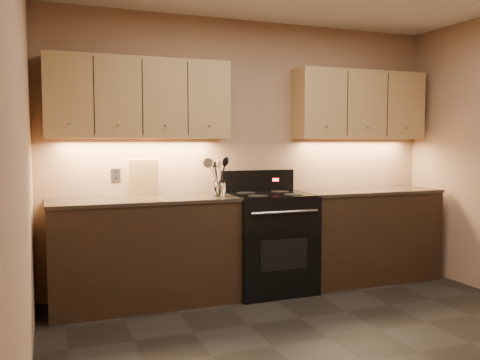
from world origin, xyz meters
name	(u,v)px	position (x,y,z in m)	size (l,w,h in m)	color
wall_back	(249,154)	(0.00, 2.00, 1.30)	(4.00, 0.04, 2.60)	#A58061
wall_left	(20,167)	(-2.00, 0.00, 1.30)	(0.04, 4.00, 2.60)	#A58061
counter_left	(145,251)	(-1.10, 1.70, 0.47)	(1.62, 0.62, 0.93)	black
counter_right	(365,234)	(1.18, 1.70, 0.47)	(1.46, 0.62, 0.93)	black
stove	(269,241)	(0.08, 1.68, 0.48)	(0.76, 0.68, 1.14)	black
upper_cab_left	(139,99)	(-1.10, 1.85, 1.80)	(1.60, 0.30, 0.70)	tan
upper_cab_right	(359,105)	(1.18, 1.85, 1.80)	(1.44, 0.30, 0.70)	tan
outlet_plate	(116,175)	(-1.30, 1.99, 1.12)	(0.09, 0.01, 0.12)	#B2B5BA
utensil_crock	(220,189)	(-0.42, 1.66, 0.99)	(0.11, 0.11, 0.13)	white
cutting_board	(144,177)	(-1.05, 1.96, 1.10)	(0.27, 0.02, 0.34)	tan
wooden_spoon	(218,177)	(-0.44, 1.64, 1.10)	(0.06, 0.06, 0.31)	tan
black_spoon	(218,175)	(-0.43, 1.68, 1.12)	(0.06, 0.06, 0.35)	black
black_turner	(220,177)	(-0.42, 1.65, 1.10)	(0.08, 0.08, 0.32)	black
steel_spatula	(223,175)	(-0.39, 1.68, 1.11)	(0.08, 0.08, 0.34)	silver
steel_skimmer	(223,175)	(-0.39, 1.66, 1.12)	(0.09, 0.09, 0.34)	silver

